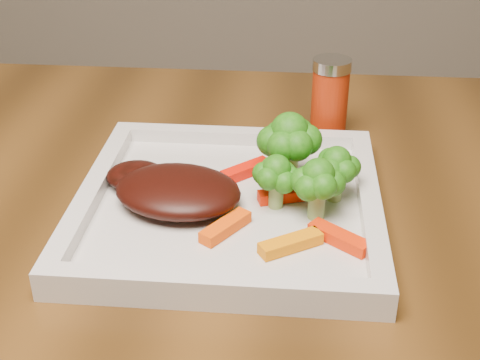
{
  "coord_description": "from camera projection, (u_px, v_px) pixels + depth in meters",
  "views": [
    {
      "loc": [
        -0.26,
        -0.5,
        1.08
      ],
      "look_at": [
        -0.3,
        0.01,
        0.79
      ],
      "focal_mm": 50.0,
      "sensor_mm": 36.0,
      "label": 1
    }
  ],
  "objects": [
    {
      "name": "broccoli_1",
      "position": [
        336.0,
        168.0,
        0.6
      ],
      "size": [
        0.06,
        0.06,
        0.06
      ],
      "primitive_type": null,
      "rotation": [
        0.0,
        0.0,
        0.38
      ],
      "color": "#187313",
      "rests_on": "plate"
    },
    {
      "name": "broccoli_0",
      "position": [
        289.0,
        150.0,
        0.62
      ],
      "size": [
        0.09,
        0.09,
        0.07
      ],
      "primitive_type": null,
      "rotation": [
        0.0,
        0.0,
        0.41
      ],
      "color": "#337012",
      "rests_on": "plate"
    },
    {
      "name": "carrot_6",
      "position": [
        284.0,
        195.0,
        0.61
      ],
      "size": [
        0.05,
        0.03,
        0.01
      ],
      "primitive_type": "cube",
      "rotation": [
        0.0,
        0.0,
        0.3
      ],
      "color": "#FF2204",
      "rests_on": "plate"
    },
    {
      "name": "carrot_0",
      "position": [
        291.0,
        243.0,
        0.54
      ],
      "size": [
        0.05,
        0.04,
        0.01
      ],
      "primitive_type": "cube",
      "rotation": [
        0.0,
        0.0,
        0.56
      ],
      "color": "orange",
      "rests_on": "plate"
    },
    {
      "name": "carrot_1",
      "position": [
        339.0,
        238.0,
        0.55
      ],
      "size": [
        0.05,
        0.05,
        0.01
      ],
      "primitive_type": "cube",
      "rotation": [
        0.0,
        0.0,
        -0.66
      ],
      "color": "red",
      "rests_on": "plate"
    },
    {
      "name": "plate",
      "position": [
        229.0,
        209.0,
        0.61
      ],
      "size": [
        0.27,
        0.27,
        0.01
      ],
      "primitive_type": "cube",
      "color": "silver",
      "rests_on": "dining_table"
    },
    {
      "name": "broccoli_3",
      "position": [
        276.0,
        176.0,
        0.59
      ],
      "size": [
        0.06,
        0.06,
        0.06
      ],
      "primitive_type": null,
      "rotation": [
        0.0,
        0.0,
        -0.34
      ],
      "color": "#206711",
      "rests_on": "plate"
    },
    {
      "name": "steak",
      "position": [
        178.0,
        191.0,
        0.6
      ],
      "size": [
        0.13,
        0.11,
        0.03
      ],
      "primitive_type": "ellipsoid",
      "rotation": [
        0.0,
        0.0,
        -0.19
      ],
      "color": "black",
      "rests_on": "plate"
    },
    {
      "name": "spice_shaker",
      "position": [
        330.0,
        100.0,
        0.73
      ],
      "size": [
        0.05,
        0.05,
        0.09
      ],
      "primitive_type": "cylinder",
      "rotation": [
        0.0,
        0.0,
        -0.17
      ],
      "color": "#9F2408",
      "rests_on": "dining_table"
    },
    {
      "name": "carrot_4",
      "position": [
        246.0,
        170.0,
        0.65
      ],
      "size": [
        0.05,
        0.05,
        0.01
      ],
      "primitive_type": "cube",
      "rotation": [
        0.0,
        0.0,
        0.74
      ],
      "color": "red",
      "rests_on": "plate"
    },
    {
      "name": "carrot_2",
      "position": [
        225.0,
        227.0,
        0.56
      ],
      "size": [
        0.04,
        0.05,
        0.01
      ],
      "primitive_type": "cube",
      "rotation": [
        0.0,
        0.0,
        0.97
      ],
      "color": "#F44A03",
      "rests_on": "plate"
    },
    {
      "name": "broccoli_2",
      "position": [
        318.0,
        188.0,
        0.57
      ],
      "size": [
        0.07,
        0.07,
        0.06
      ],
      "primitive_type": null,
      "rotation": [
        0.0,
        0.0,
        -0.27
      ],
      "color": "#116510",
      "rests_on": "plate"
    }
  ]
}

